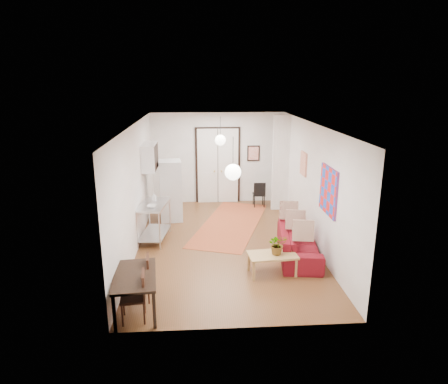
{
  "coord_description": "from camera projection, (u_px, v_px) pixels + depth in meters",
  "views": [
    {
      "loc": [
        -0.64,
        -9.1,
        3.89
      ],
      "look_at": [
        -0.02,
        0.2,
        1.25
      ],
      "focal_mm": 32.0,
      "sensor_mm": 36.0,
      "label": 1
    }
  ],
  "objects": [
    {
      "name": "coffee_table",
      "position": [
        272.0,
        257.0,
        8.18
      ],
      "size": [
        1.04,
        0.64,
        0.44
      ],
      "rotation": [
        0.0,
        0.0,
        0.1
      ],
      "color": "tan",
      "rests_on": "floor"
    },
    {
      "name": "wall_back",
      "position": [
        218.0,
        158.0,
        12.81
      ],
      "size": [
        4.2,
        0.02,
        2.9
      ],
      "primitive_type": "cube",
      "color": "white",
      "rests_on": "floor"
    },
    {
      "name": "fridge",
      "position": [
        171.0,
        191.0,
        11.24
      ],
      "size": [
        0.67,
        0.67,
        1.73
      ],
      "primitive_type": "cube",
      "rotation": [
        0.0,
        0.0,
        0.11
      ],
      "color": "silver",
      "rests_on": "floor"
    },
    {
      "name": "soap_bottle",
      "position": [
        154.0,
        197.0,
        9.98
      ],
      "size": [
        0.11,
        0.11,
        0.2
      ],
      "primitive_type": "imported",
      "rotation": [
        0.0,
        0.0,
        -0.25
      ],
      "color": "#5498B6",
      "rests_on": "kitchen_counter"
    },
    {
      "name": "wall_cabinet",
      "position": [
        150.0,
        157.0,
        10.64
      ],
      "size": [
        0.35,
        1.0,
        0.7
      ],
      "primitive_type": "cube",
      "color": "white",
      "rests_on": "wall_left"
    },
    {
      "name": "potted_plant",
      "position": [
        278.0,
        244.0,
        8.12
      ],
      "size": [
        0.37,
        0.42,
        0.43
      ],
      "primitive_type": "imported",
      "rotation": [
        0.0,
        0.0,
        0.1
      ],
      "color": "#365B29",
      "rests_on": "coffee_table"
    },
    {
      "name": "pendant_front",
      "position": [
        233.0,
        172.0,
        7.31
      ],
      "size": [
        0.3,
        0.3,
        0.8
      ],
      "color": "white",
      "rests_on": "ceiling"
    },
    {
      "name": "double_doors",
      "position": [
        218.0,
        166.0,
        12.83
      ],
      "size": [
        1.44,
        0.06,
        2.5
      ],
      "primitive_type": "cube",
      "color": "white",
      "rests_on": "wall_back"
    },
    {
      "name": "dining_table",
      "position": [
        135.0,
        279.0,
        6.81
      ],
      "size": [
        0.84,
        1.31,
        0.69
      ],
      "rotation": [
        0.0,
        0.0,
        0.11
      ],
      "color": "black",
      "rests_on": "floor"
    },
    {
      "name": "ceiling",
      "position": [
        225.0,
        125.0,
        9.05
      ],
      "size": [
        4.2,
        7.0,
        0.02
      ],
      "primitive_type": "cube",
      "color": "white",
      "rests_on": "wall_back"
    },
    {
      "name": "poster_back",
      "position": [
        253.0,
        153.0,
        12.81
      ],
      "size": [
        0.4,
        0.03,
        0.5
      ],
      "primitive_type": "cube",
      "color": "red",
      "rests_on": "wall_back"
    },
    {
      "name": "kilim_rug",
      "position": [
        231.0,
        224.0,
        11.13
      ],
      "size": [
        2.58,
        4.12,
        0.01
      ],
      "primitive_type": "cube",
      "rotation": [
        0.0,
        0.0,
        -0.32
      ],
      "color": "#B7492D",
      "rests_on": "floor"
    },
    {
      "name": "wall_front",
      "position": [
        241.0,
        245.0,
        6.08
      ],
      "size": [
        4.2,
        0.02,
        2.9
      ],
      "primitive_type": "cube",
      "color": "white",
      "rests_on": "floor"
    },
    {
      "name": "bowl",
      "position": [
        152.0,
        206.0,
        9.47
      ],
      "size": [
        0.27,
        0.27,
        0.06
      ],
      "primitive_type": "imported",
      "rotation": [
        0.0,
        0.0,
        -0.25
      ],
      "color": "silver",
      "rests_on": "kitchen_counter"
    },
    {
      "name": "floor",
      "position": [
        225.0,
        243.0,
        9.84
      ],
      "size": [
        7.0,
        7.0,
        0.0
      ],
      "primitive_type": "plane",
      "color": "brown",
      "rests_on": "ground"
    },
    {
      "name": "pendant_back",
      "position": [
        220.0,
        140.0,
        11.15
      ],
      "size": [
        0.3,
        0.3,
        0.8
      ],
      "color": "white",
      "rests_on": "ceiling"
    },
    {
      "name": "print_left",
      "position": [
        146.0,
        152.0,
        11.1
      ],
      "size": [
        0.03,
        0.44,
        0.54
      ],
      "primitive_type": "cube",
      "color": "#9B6940",
      "rests_on": "wall_left"
    },
    {
      "name": "black_side_chair",
      "position": [
        259.0,
        191.0,
        12.64
      ],
      "size": [
        0.37,
        0.37,
        0.81
      ],
      "rotation": [
        0.0,
        0.0,
        3.13
      ],
      "color": "black",
      "rests_on": "floor"
    },
    {
      "name": "dining_chair_far",
      "position": [
        133.0,
        291.0,
        6.65
      ],
      "size": [
        0.45,
        0.6,
        0.85
      ],
      "rotation": [
        0.0,
        0.0,
        -1.46
      ],
      "color": "#3C2013",
      "rests_on": "floor"
    },
    {
      "name": "kitchen_counter",
      "position": [
        154.0,
        216.0,
        9.85
      ],
      "size": [
        0.79,
        1.32,
        0.96
      ],
      "rotation": [
        0.0,
        0.0,
        -0.14
      ],
      "color": "silver",
      "rests_on": "floor"
    },
    {
      "name": "sofa",
      "position": [
        299.0,
        243.0,
        9.06
      ],
      "size": [
        2.25,
        1.13,
        0.63
      ],
      "primitive_type": "imported",
      "rotation": [
        0.0,
        0.0,
        1.43
      ],
      "color": "maroon",
      "rests_on": "floor"
    },
    {
      "name": "painting_popart",
      "position": [
        329.0,
        191.0,
        8.32
      ],
      "size": [
        0.05,
        1.0,
        1.0
      ],
      "primitive_type": "cube",
      "color": "red",
      "rests_on": "wall_right"
    },
    {
      "name": "wall_left",
      "position": [
        136.0,
        188.0,
        9.31
      ],
      "size": [
        0.02,
        7.0,
        2.9
      ],
      "primitive_type": "cube",
      "color": "white",
      "rests_on": "floor"
    },
    {
      "name": "wall_right",
      "position": [
        312.0,
        185.0,
        9.58
      ],
      "size": [
        0.02,
        7.0,
        2.9
      ],
      "primitive_type": "cube",
      "color": "white",
      "rests_on": "floor"
    },
    {
      "name": "dining_chair_near",
      "position": [
        139.0,
        273.0,
        7.26
      ],
      "size": [
        0.45,
        0.6,
        0.85
      ],
      "rotation": [
        0.0,
        0.0,
        -1.46
      ],
      "color": "#3C2013",
      "rests_on": "floor"
    },
    {
      "name": "stub_partition",
      "position": [
        281.0,
        163.0,
        12.01
      ],
      "size": [
        0.5,
        0.1,
        2.9
      ],
      "primitive_type": "cube",
      "color": "white",
      "rests_on": "floor"
    },
    {
      "name": "painting_abstract",
      "position": [
        304.0,
        164.0,
        10.25
      ],
      "size": [
        0.05,
        0.5,
        0.6
      ],
      "primitive_type": "cube",
      "color": "#F6E3CD",
      "rests_on": "wall_right"
    }
  ]
}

